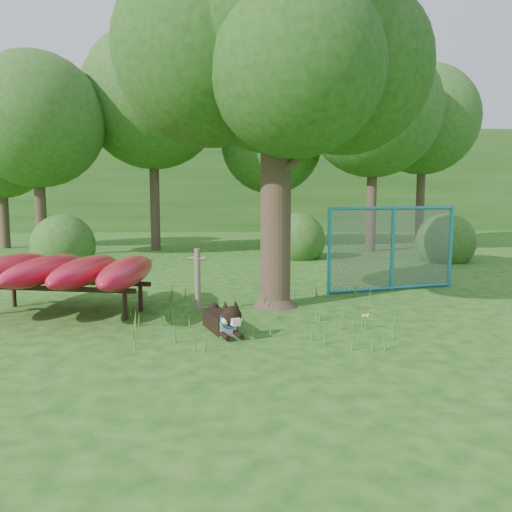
{
  "coord_description": "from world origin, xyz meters",
  "views": [
    {
      "loc": [
        -0.28,
        -7.08,
        1.97
      ],
      "look_at": [
        0.2,
        1.2,
        1.0
      ],
      "focal_mm": 35.0,
      "sensor_mm": 36.0,
      "label": 1
    }
  ],
  "objects": [
    {
      "name": "bg_tree_b",
      "position": [
        -3.0,
        12.0,
        5.61
      ],
      "size": [
        5.2,
        5.2,
        8.22
      ],
      "color": "#3B2B20",
      "rests_on": "ground"
    },
    {
      "name": "wooded_hillside",
      "position": [
        0.0,
        28.0,
        3.0
      ],
      "size": [
        80.0,
        12.0,
        6.0
      ],
      "primitive_type": "cube",
      "color": "#25531B",
      "rests_on": "ground"
    },
    {
      "name": "bg_tree_f",
      "position": [
        -9.0,
        13.0,
        3.73
      ],
      "size": [
        3.6,
        3.6,
        5.55
      ],
      "color": "#3B2B20",
      "rests_on": "ground"
    },
    {
      "name": "wildflower_clump",
      "position": [
        1.79,
        0.14,
        0.19
      ],
      "size": [
        0.11,
        0.11,
        0.24
      ],
      "rotation": [
        0.0,
        0.0,
        -0.14
      ],
      "color": "#3D802A",
      "rests_on": "ground"
    },
    {
      "name": "wooden_post",
      "position": [
        -0.79,
        1.44,
        0.59
      ],
      "size": [
        0.3,
        0.12,
        1.11
      ],
      "rotation": [
        0.0,
        0.0,
        -0.18
      ],
      "color": "#635A4A",
      "rests_on": "ground"
    },
    {
      "name": "ground",
      "position": [
        0.0,
        0.0,
        0.0
      ],
      "size": [
        80.0,
        80.0,
        0.0
      ],
      "primitive_type": "plane",
      "color": "#1B4C0F",
      "rests_on": "ground"
    },
    {
      "name": "shrub_left",
      "position": [
        -5.0,
        7.5,
        0.0
      ],
      "size": [
        1.8,
        1.8,
        1.8
      ],
      "primitive_type": "sphere",
      "color": "#25531B",
      "rests_on": "ground"
    },
    {
      "name": "kayak_rack",
      "position": [
        -3.04,
        1.49,
        0.74
      ],
      "size": [
        3.08,
        3.3,
        0.97
      ],
      "rotation": [
        0.0,
        0.0,
        -0.21
      ],
      "color": "black",
      "rests_on": "ground"
    },
    {
      "name": "husky_dog",
      "position": [
        -0.34,
        0.05,
        0.19
      ],
      "size": [
        0.62,
        1.21,
        0.55
      ],
      "rotation": [
        0.0,
        0.0,
        0.35
      ],
      "color": "black",
      "rests_on": "ground"
    },
    {
      "name": "shrub_mid",
      "position": [
        2.0,
        9.0,
        0.0
      ],
      "size": [
        1.8,
        1.8,
        1.8
      ],
      "primitive_type": "sphere",
      "color": "#25531B",
      "rests_on": "ground"
    },
    {
      "name": "bg_tree_c",
      "position": [
        1.5,
        13.0,
        4.11
      ],
      "size": [
        4.0,
        4.0,
        6.12
      ],
      "color": "#3B2B20",
      "rests_on": "ground"
    },
    {
      "name": "bg_tree_d",
      "position": [
        5.0,
        11.0,
        5.08
      ],
      "size": [
        4.8,
        4.8,
        7.5
      ],
      "color": "#3B2B20",
      "rests_on": "ground"
    },
    {
      "name": "bg_tree_a",
      "position": [
        -6.5,
        10.0,
        4.48
      ],
      "size": [
        4.4,
        4.4,
        6.7
      ],
      "color": "#3B2B20",
      "rests_on": "ground"
    },
    {
      "name": "shrub_right",
      "position": [
        6.5,
        8.0,
        0.0
      ],
      "size": [
        1.8,
        1.8,
        1.8
      ],
      "primitive_type": "sphere",
      "color": "#25531B",
      "rests_on": "ground"
    },
    {
      "name": "fence_section",
      "position": [
        3.22,
        3.25,
        0.9
      ],
      "size": [
        2.98,
        0.89,
        2.99
      ],
      "rotation": [
        0.0,
        0.0,
        0.27
      ],
      "color": "teal",
      "rests_on": "ground"
    },
    {
      "name": "oak_tree",
      "position": [
        0.56,
        1.88,
        4.57
      ],
      "size": [
        5.61,
        4.95,
        6.85
      ],
      "rotation": [
        0.0,
        0.0,
        -0.22
      ],
      "color": "#3B2B20",
      "rests_on": "ground"
    },
    {
      "name": "bg_tree_e",
      "position": [
        8.0,
        14.0,
        5.23
      ],
      "size": [
        4.6,
        4.6,
        7.55
      ],
      "color": "#3B2B20",
      "rests_on": "ground"
    }
  ]
}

